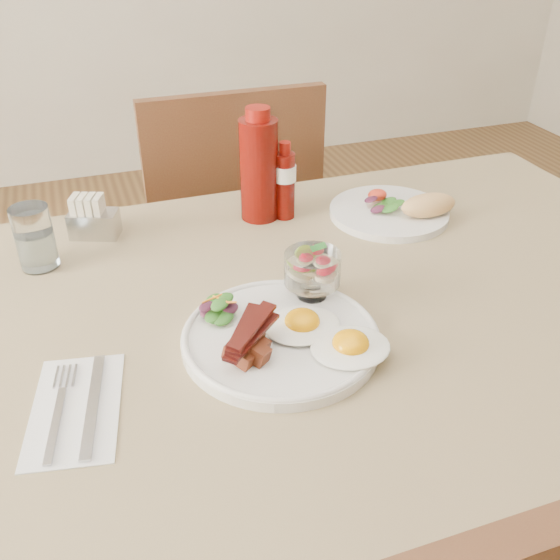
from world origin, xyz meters
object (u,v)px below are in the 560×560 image
Objects in this scene: main_plate at (281,339)px; sugar_caddy at (92,219)px; fruit_cup at (312,269)px; ketchup_bottle at (259,168)px; second_plate at (398,210)px; chair_far at (228,236)px; hot_sauce_bottle at (285,182)px; table at (329,341)px; water_glass at (35,241)px.

sugar_caddy is (-0.22, 0.42, 0.03)m from main_plate.
main_plate is 0.12m from fruit_cup.
ketchup_bottle is at bearing 76.55° from main_plate.
second_plate is (0.35, 0.30, 0.01)m from main_plate.
ketchup_bottle is (0.09, 0.39, 0.09)m from main_plate.
fruit_cup is at bearing -92.94° from ketchup_bottle.
chair_far reaches higher than hot_sauce_bottle.
ketchup_bottle is 0.06m from hot_sauce_bottle.
hot_sauce_bottle is (0.03, -0.37, 0.30)m from chair_far.
main_plate is 0.41m from ketchup_bottle.
sugar_caddy is (-0.57, 0.12, 0.02)m from second_plate.
table is 0.49m from sugar_caddy.
ketchup_bottle reaches higher than fruit_cup.
hot_sauce_bottle is (0.05, -0.02, -0.03)m from ketchup_bottle.
hot_sauce_bottle is (-0.21, 0.07, 0.06)m from second_plate.
hot_sauce_bottle is (0.06, 0.30, 0.01)m from fruit_cup.
hot_sauce_bottle is at bearing 14.70° from sugar_caddy.
main_plate is 0.46m from water_glass.
hot_sauce_bottle is 1.54× the size of sugar_caddy.
sugar_caddy reaches higher than main_plate.
ketchup_bottle is at bearing -93.28° from chair_far.
fruit_cup is at bearing -27.57° from sugar_caddy.
water_glass is at bearing 149.75° from table.
fruit_cup is at bearing -33.30° from water_glass.
table is 0.34m from second_plate.
ketchup_bottle is at bearing 16.63° from sugar_caddy.
chair_far is at bearing 66.18° from sugar_caddy.
fruit_cup is 0.35m from second_plate.
sugar_caddy is 0.90× the size of water_glass.
fruit_cup is at bearing -93.12° from chair_far.
table is at bearing 11.81° from fruit_cup.
second_plate is 0.28m from ketchup_bottle.
sugar_caddy reaches higher than table.
chair_far reaches higher than second_plate.
table is 8.76× the size of hot_sauce_bottle.
second_plate is (0.27, 0.22, -0.05)m from fruit_cup.
chair_far reaches higher than water_glass.
main_plate is at bearing -103.45° from ketchup_bottle.
fruit_cup is (-0.04, -0.67, 0.29)m from chair_far.
chair_far is 6.12× the size of hot_sauce_bottle.
chair_far is 10.75× the size of fruit_cup.
ketchup_bottle is 1.42× the size of hot_sauce_bottle.
sugar_caddy is (-0.31, 0.03, -0.07)m from ketchup_bottle.
table is 1.43× the size of chair_far.
chair_far is at bearing 86.88° from fruit_cup.
main_plate is 0.41m from hot_sauce_bottle.
hot_sauce_bottle is (0.14, 0.38, 0.07)m from main_plate.
chair_far is at bearing 86.72° from ketchup_bottle.
main_plate is 1.19× the size of second_plate.
ketchup_bottle is (-0.02, -0.36, 0.33)m from chair_far.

